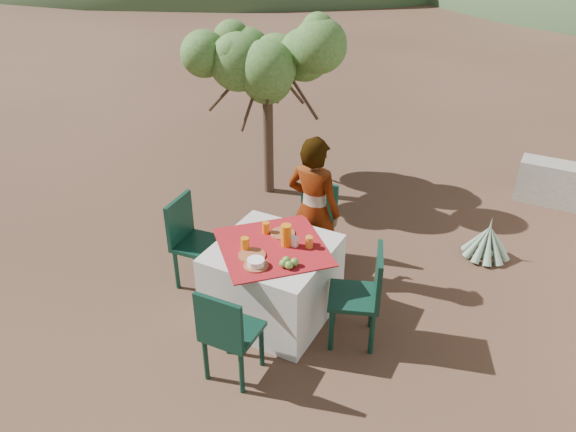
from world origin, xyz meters
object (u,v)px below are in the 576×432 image
object	(u,v)px
chair_near	(227,332)
agave	(487,242)
chair_far	(315,220)
shrub_tree	(274,71)
table	(273,280)
chair_right	(363,292)
juice_pitcher	(286,235)
person	(313,211)
chair_left	(191,238)

from	to	relation	value
chair_near	agave	size ratio (longest dim) A/B	1.62
chair_far	shrub_tree	bearing A→B (deg)	132.08
table	chair_far	bearing A→B (deg)	92.88
shrub_tree	agave	world-z (taller)	shrub_tree
table	chair_near	distance (m)	0.92
chair_far	chair_right	world-z (taller)	chair_right
shrub_tree	juice_pitcher	size ratio (longest dim) A/B	9.84
juice_pitcher	shrub_tree	bearing A→B (deg)	121.17
chair_far	person	distance (m)	0.42
shrub_tree	juice_pitcher	xyz separation A→B (m)	(1.33, -2.20, -0.76)
table	juice_pitcher	bearing A→B (deg)	36.83
agave	person	bearing A→B (deg)	-142.00
chair_far	person	world-z (taller)	person
chair_right	juice_pitcher	size ratio (longest dim) A/B	4.49
chair_near	juice_pitcher	bearing A→B (deg)	-92.66
chair_near	agave	xyz separation A→B (m)	(1.53, 2.85, -0.31)
chair_left	juice_pitcher	world-z (taller)	juice_pitcher
chair_right	person	xyz separation A→B (m)	(-0.81, 0.68, 0.26)
person	shrub_tree	world-z (taller)	shrub_tree
chair_far	shrub_tree	size ratio (longest dim) A/B	0.44
chair_far	person	xyz separation A→B (m)	(0.12, -0.29, 0.29)
chair_far	chair_left	world-z (taller)	chair_left
table	chair_near	xyz separation A→B (m)	(0.09, -0.91, 0.12)
chair_near	agave	world-z (taller)	chair_near
chair_far	agave	distance (m)	1.94
person	agave	world-z (taller)	person
table	agave	xyz separation A→B (m)	(1.62, 1.94, -0.19)
shrub_tree	table	bearing A→B (deg)	-61.61
chair_near	agave	distance (m)	3.25
table	agave	size ratio (longest dim) A/B	2.33
shrub_tree	juice_pitcher	distance (m)	2.68
person	chair_right	bearing A→B (deg)	143.68
agave	chair_left	bearing A→B (deg)	-144.24
table	person	size ratio (longest dim) A/B	0.83
chair_near	person	distance (m)	1.66
chair_left	juice_pitcher	xyz separation A→B (m)	(1.08, 0.01, 0.34)
person	juice_pitcher	xyz separation A→B (m)	(0.04, -0.65, 0.08)
table	chair_far	world-z (taller)	chair_far
person	agave	size ratio (longest dim) A/B	2.82
table	chair_near	bearing A→B (deg)	-84.36
agave	chair_far	bearing A→B (deg)	-150.95
table	person	bearing A→B (deg)	84.93
chair_far	agave	world-z (taller)	chair_far
chair_near	shrub_tree	bearing A→B (deg)	-69.45
chair_near	person	bearing A→B (deg)	-91.09
juice_pitcher	chair_far	bearing A→B (deg)	99.21
chair_left	table	bearing A→B (deg)	-99.56
agave	juice_pitcher	size ratio (longest dim) A/B	2.66
table	chair_left	world-z (taller)	chair_left
chair_right	person	bearing A→B (deg)	-150.20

